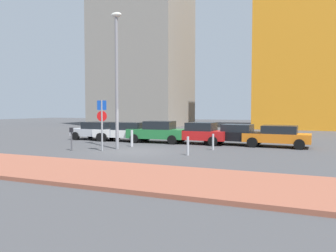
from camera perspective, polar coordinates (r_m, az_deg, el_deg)
The scene contains 16 objects.
ground_plane at distance 18.56m, azimuth -5.86°, elevation -4.51°, with size 120.00×120.00×0.00m, color #424244.
sidewalk_brick at distance 13.37m, azimuth -18.96°, elevation -7.26°, with size 40.00×4.08×0.14m, color #93513D.
parked_car_silver at distance 26.07m, azimuth -12.53°, elevation -0.76°, with size 4.05×2.19×1.42m.
parked_car_white at distance 24.62m, azimuth -7.64°, elevation -0.94°, with size 4.55×2.20×1.43m.
parked_car_green at distance 23.35m, azimuth -1.83°, elevation -1.00°, with size 4.32×2.25×1.57m.
parked_car_red at distance 22.49m, azimuth 5.30°, elevation -1.25°, with size 4.39×2.18×1.51m.
parked_car_black at distance 22.24m, azimuth 11.76°, elevation -1.44°, with size 4.42×2.22×1.40m.
parked_car_orange at distance 21.68m, azimuth 18.93°, elevation -1.63°, with size 4.18×2.19×1.39m.
parking_sign_post at distance 18.86m, azimuth -11.70°, elevation 1.24°, with size 0.59×0.16×2.96m.
parking_meter at distance 19.49m, azimuth -16.83°, elevation -1.66°, with size 0.18×0.14×1.36m.
street_lamp at distance 19.76m, azimuth -9.14°, elevation 9.70°, with size 0.70×0.36×8.20m.
traffic_bollard_near at distance 20.84m, azimuth -6.46°, elevation -2.20°, with size 0.17×0.17×1.08m, color #B7B7BC.
traffic_bollard_mid at distance 16.84m, azimuth 3.56°, elevation -3.57°, with size 0.13×0.13×0.99m, color #B7B7BC.
traffic_bollard_far at distance 19.25m, azimuth 8.03°, elevation -2.83°, with size 0.12×0.12×0.96m, color #B7B7BC.
building_colorful_midrise at distance 47.30m, azimuth 26.05°, elevation 14.76°, with size 16.36×12.66×24.68m, color orange.
building_under_construction at distance 50.20m, azimuth -4.46°, elevation 12.82°, with size 13.03×11.46×22.07m, color gray.
Camera 1 is at (8.74, -16.20, 2.40)m, focal length 34.20 mm.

